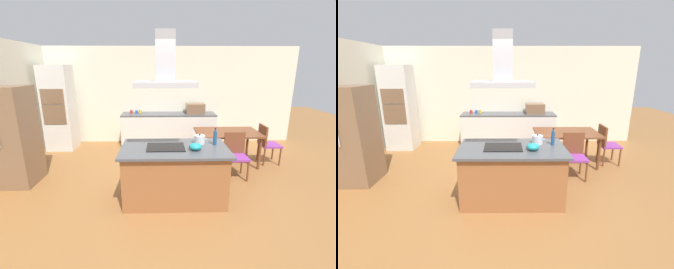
% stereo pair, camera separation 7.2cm
% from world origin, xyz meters
% --- Properties ---
extents(ground, '(16.00, 16.00, 0.00)m').
position_xyz_m(ground, '(0.00, 1.50, 0.00)').
color(ground, '#936033').
extents(wall_back, '(7.20, 0.10, 2.70)m').
position_xyz_m(wall_back, '(0.00, 3.25, 1.35)').
color(wall_back, silver).
rests_on(wall_back, ground).
extents(kitchen_island, '(1.70, 0.98, 0.90)m').
position_xyz_m(kitchen_island, '(0.00, 0.00, 0.45)').
color(kitchen_island, '#995B33').
rests_on(kitchen_island, ground).
extents(cooktop, '(0.60, 0.44, 0.01)m').
position_xyz_m(cooktop, '(-0.14, 0.00, 0.91)').
color(cooktop, black).
rests_on(cooktop, kitchen_island).
extents(tea_kettle, '(0.23, 0.18, 0.17)m').
position_xyz_m(tea_kettle, '(0.43, 0.18, 0.97)').
color(tea_kettle, silver).
rests_on(tea_kettle, kitchen_island).
extents(olive_oil_bottle, '(0.06, 0.06, 0.29)m').
position_xyz_m(olive_oil_bottle, '(0.67, 0.11, 1.02)').
color(olive_oil_bottle, navy).
rests_on(olive_oil_bottle, kitchen_island).
extents(mixing_bowl, '(0.20, 0.20, 0.11)m').
position_xyz_m(mixing_bowl, '(0.32, -0.13, 0.95)').
color(mixing_bowl, teal).
rests_on(mixing_bowl, kitchen_island).
extents(back_counter, '(2.60, 0.62, 0.90)m').
position_xyz_m(back_counter, '(-0.01, 2.88, 0.45)').
color(back_counter, silver).
rests_on(back_counter, ground).
extents(countertop_microwave, '(0.50, 0.38, 0.28)m').
position_xyz_m(countertop_microwave, '(0.73, 2.88, 1.04)').
color(countertop_microwave, brown).
rests_on(countertop_microwave, back_counter).
extents(coffee_mug_red, '(0.08, 0.08, 0.09)m').
position_xyz_m(coffee_mug_red, '(-1.05, 2.93, 0.95)').
color(coffee_mug_red, red).
rests_on(coffee_mug_red, back_counter).
extents(coffee_mug_blue, '(0.08, 0.08, 0.09)m').
position_xyz_m(coffee_mug_blue, '(-0.90, 2.91, 0.95)').
color(coffee_mug_blue, '#2D56B2').
rests_on(coffee_mug_blue, back_counter).
extents(coffee_mug_yellow, '(0.08, 0.08, 0.09)m').
position_xyz_m(coffee_mug_yellow, '(-0.81, 2.96, 0.95)').
color(coffee_mug_yellow, gold).
rests_on(coffee_mug_yellow, back_counter).
extents(wall_oven_stack, '(0.70, 0.66, 2.20)m').
position_xyz_m(wall_oven_stack, '(-2.90, 2.65, 1.10)').
color(wall_oven_stack, silver).
rests_on(wall_oven_stack, ground).
extents(refrigerator, '(0.80, 0.73, 1.82)m').
position_xyz_m(refrigerator, '(-2.98, 0.64, 0.91)').
color(refrigerator, brown).
rests_on(refrigerator, ground).
extents(dining_table, '(1.40, 0.90, 0.75)m').
position_xyz_m(dining_table, '(1.26, 1.48, 0.67)').
color(dining_table, brown).
rests_on(dining_table, ground).
extents(chair_at_right_end, '(0.42, 0.42, 0.89)m').
position_xyz_m(chair_at_right_end, '(2.18, 1.48, 0.51)').
color(chair_at_right_end, purple).
rests_on(chair_at_right_end, ground).
extents(chair_facing_island, '(0.42, 0.42, 0.89)m').
position_xyz_m(chair_facing_island, '(1.26, 0.82, 0.51)').
color(chair_facing_island, purple).
rests_on(chair_facing_island, ground).
extents(range_hood, '(0.90, 0.55, 0.78)m').
position_xyz_m(range_hood, '(-0.14, 0.00, 2.10)').
color(range_hood, '#ADADB2').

